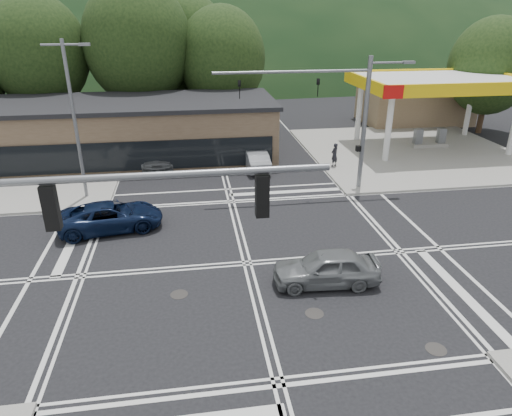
{
  "coord_description": "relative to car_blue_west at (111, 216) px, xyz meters",
  "views": [
    {
      "loc": [
        -2.24,
        -17.5,
        10.43
      ],
      "look_at": [
        0.83,
        2.87,
        1.4
      ],
      "focal_mm": 32.0,
      "sensor_mm": 36.0,
      "label": 1
    }
  ],
  "objects": [
    {
      "name": "sidewalk_nw",
      "position": [
        -8.57,
        10.56,
        -0.64
      ],
      "size": [
        16.0,
        16.0,
        0.15
      ],
      "primitive_type": "cube",
      "color": "gray",
      "rests_on": "ground"
    },
    {
      "name": "hill_north",
      "position": [
        6.43,
        85.56,
        -0.72
      ],
      "size": [
        252.0,
        126.0,
        140.0
      ],
      "primitive_type": "ellipsoid",
      "color": "black",
      "rests_on": "ground"
    },
    {
      "name": "car_northbound",
      "position": [
        1.85,
        10.52,
        0.06
      ],
      "size": [
        2.39,
        5.44,
        1.56
      ],
      "primitive_type": "imported",
      "rotation": [
        0.0,
        0.0,
        0.04
      ],
      "color": "slate",
      "rests_on": "ground"
    },
    {
      "name": "sidewalk_ne",
      "position": [
        21.43,
        10.56,
        -0.64
      ],
      "size": [
        16.0,
        16.0,
        0.15
      ],
      "primitive_type": "cube",
      "color": "gray",
      "rests_on": "ground"
    },
    {
      "name": "signal_mast_ne",
      "position": [
        13.37,
        3.76,
        4.35
      ],
      "size": [
        11.65,
        0.3,
        8.0
      ],
      "color": "slate",
      "rests_on": "ground"
    },
    {
      "name": "car_blue_west",
      "position": [
        0.0,
        0.0,
        0.0
      ],
      "size": [
        5.51,
        3.23,
        1.44
      ],
      "primitive_type": "imported",
      "rotation": [
        0.0,
        0.0,
        1.74
      ],
      "color": "#0B1733",
      "rests_on": "ground"
    },
    {
      "name": "commercial_row",
      "position": [
        -1.57,
        12.56,
        1.28
      ],
      "size": [
        24.0,
        8.0,
        4.0
      ],
      "primitive_type": "cube",
      "color": "brown",
      "rests_on": "ground"
    },
    {
      "name": "gas_station_canopy",
      "position": [
        23.42,
        11.55,
        4.32
      ],
      "size": [
        12.32,
        8.34,
        5.75
      ],
      "color": "silver",
      "rests_on": "ground"
    },
    {
      "name": "tree_ne",
      "position": [
        30.43,
        15.56,
        5.12
      ],
      "size": [
        7.2,
        7.2,
        9.99
      ],
      "color": "#382619",
      "rests_on": "ground"
    },
    {
      "name": "car_grey_center",
      "position": [
        9.41,
        -6.52,
        0.02
      ],
      "size": [
        4.45,
        2.04,
        1.48
      ],
      "primitive_type": "imported",
      "rotation": [
        0.0,
        0.0,
        -1.64
      ],
      "color": "slate",
      "rests_on": "ground"
    },
    {
      "name": "tree_n_a",
      "position": [
        -7.57,
        19.56,
        6.42
      ],
      "size": [
        8.0,
        8.0,
        11.75
      ],
      "color": "#382619",
      "rests_on": "ground"
    },
    {
      "name": "car_queue_b",
      "position": [
        8.21,
        13.38,
        0.11
      ],
      "size": [
        2.12,
        4.95,
        1.67
      ],
      "primitive_type": "imported",
      "rotation": [
        0.0,
        0.0,
        3.11
      ],
      "color": "white",
      "rests_on": "ground"
    },
    {
      "name": "tree_n_c",
      "position": [
        7.43,
        19.56,
        5.77
      ],
      "size": [
        7.6,
        7.6,
        10.87
      ],
      "color": "#382619",
      "rests_on": "ground"
    },
    {
      "name": "pedestrian",
      "position": [
        14.27,
        7.81,
        0.26
      ],
      "size": [
        0.72,
        0.66,
        1.66
      ],
      "primitive_type": "imported",
      "rotation": [
        0.0,
        0.0,
        3.72
      ],
      "color": "black",
      "rests_on": "sidewalk_ne"
    },
    {
      "name": "tree_n_e",
      "position": [
        4.43,
        23.56,
        6.42
      ],
      "size": [
        8.4,
        8.4,
        11.98
      ],
      "color": "#382619",
      "rests_on": "ground"
    },
    {
      "name": "convenience_store",
      "position": [
        26.43,
        20.56,
        1.18
      ],
      "size": [
        10.0,
        6.0,
        3.8
      ],
      "primitive_type": "cube",
      "color": "#846B4F",
      "rests_on": "ground"
    },
    {
      "name": "car_queue_a",
      "position": [
        8.76,
        8.5,
        -0.03
      ],
      "size": [
        1.61,
        4.22,
        1.37
      ],
      "primitive_type": "imported",
      "rotation": [
        0.0,
        0.0,
        3.18
      ],
      "color": "#B6B9BE",
      "rests_on": "ground"
    },
    {
      "name": "streetlight_nw",
      "position": [
        -2.01,
        4.56,
        4.33
      ],
      "size": [
        2.5,
        0.25,
        9.0
      ],
      "color": "slate",
      "rests_on": "ground"
    },
    {
      "name": "tree_n_b",
      "position": [
        0.43,
        19.56,
        7.07
      ],
      "size": [
        9.0,
        9.0,
        12.98
      ],
      "color": "#382619",
      "rests_on": "ground"
    },
    {
      "name": "ground",
      "position": [
        6.43,
        -4.44,
        -0.72
      ],
      "size": [
        120.0,
        120.0,
        0.0
      ],
      "primitive_type": "plane",
      "color": "black",
      "rests_on": "ground"
    },
    {
      "name": "signal_mast_sw",
      "position": [
        0.04,
        -12.64,
        4.4
      ],
      "size": [
        9.14,
        0.28,
        8.0
      ],
      "color": "slate",
      "rests_on": "ground"
    }
  ]
}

